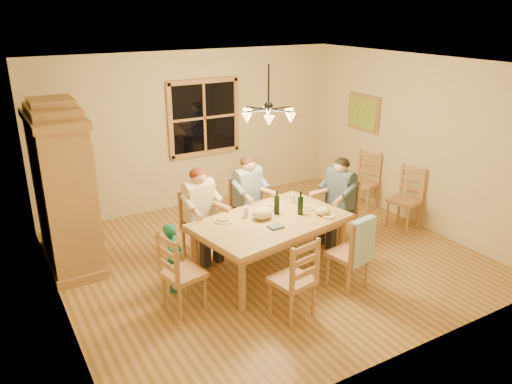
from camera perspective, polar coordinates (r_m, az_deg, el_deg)
floor at (r=7.20m, az=1.28°, el=-7.47°), size 5.50×5.50×0.00m
ceiling at (r=6.39m, az=1.48°, el=14.44°), size 5.50×5.00×0.02m
wall_back at (r=8.82m, az=-7.19°, el=7.06°), size 5.50×0.02×2.70m
wall_left at (r=5.81m, az=-22.46°, el=-1.50°), size 0.02×5.00×2.70m
wall_right at (r=8.39m, az=17.69°, el=5.55°), size 0.02×5.00×2.70m
window at (r=8.83m, az=-5.95°, el=8.44°), size 1.30×0.06×1.30m
painting at (r=9.13m, az=12.17°, el=8.82°), size 0.06×0.78×0.64m
chandelier at (r=6.49m, az=1.43°, el=8.96°), size 0.77×0.68×0.71m
armoire at (r=7.10m, az=-21.08°, el=0.01°), size 0.66×1.40×2.30m
dining_table at (r=6.56m, az=1.67°, el=-3.92°), size 2.13×1.52×0.76m
chair_far_left at (r=7.11m, az=-6.31°, el=-5.24°), size 0.51×0.49×0.99m
chair_far_right at (r=7.57m, az=-0.86°, el=-3.44°), size 0.51×0.49×0.99m
chair_near_left at (r=5.84m, az=4.13°, el=-11.28°), size 0.51×0.49×0.99m
chair_near_right at (r=6.47m, az=10.42°, el=-8.19°), size 0.51×0.49×0.99m
chair_end_left at (r=6.01m, az=-8.24°, el=-10.46°), size 0.49×0.51×0.99m
chair_end_right at (r=7.60m, az=9.31°, el=-3.62°), size 0.49×0.51×0.99m
adult_woman at (r=6.89m, az=-6.48°, el=-1.21°), size 0.45×0.48×0.87m
adult_plaid_man at (r=7.37m, az=-0.88°, el=0.39°), size 0.45×0.48×0.87m
adult_slate_man at (r=7.40m, az=9.55°, el=0.18°), size 0.48×0.45×0.87m
towel at (r=6.19m, az=12.00°, el=-5.56°), size 0.39×0.16×0.58m
wine_bottle_a at (r=6.63m, az=2.39°, el=-1.18°), size 0.08×0.08×0.33m
wine_bottle_b at (r=6.64m, az=5.10°, el=-1.23°), size 0.08×0.08×0.33m
plate_woman at (r=6.49m, az=-3.75°, el=-3.22°), size 0.26×0.26×0.02m
plate_plaid at (r=6.94m, az=1.97°, el=-1.57°), size 0.26×0.26×0.02m
plate_slate at (r=6.92m, az=5.74°, el=-1.72°), size 0.26×0.26×0.02m
wine_glass_a at (r=6.55m, az=-1.16°, el=-2.35°), size 0.06×0.06×0.14m
wine_glass_b at (r=7.02m, az=4.24°, el=-0.82°), size 0.06×0.06×0.14m
cap at (r=6.70m, az=7.61°, el=-2.15°), size 0.20×0.20×0.11m
napkin at (r=6.28m, az=2.28°, el=-3.95°), size 0.20×0.17×0.03m
cloth_bundle at (r=6.51m, az=0.77°, el=-2.45°), size 0.28×0.22×0.15m
child at (r=6.32m, az=-9.41°, el=-7.35°), size 0.37×0.39×0.90m
chair_spare_front at (r=8.37m, az=16.47°, el=-1.92°), size 0.51×0.52×0.99m
chair_spare_back at (r=9.01m, az=12.11°, el=0.07°), size 0.55×0.57×0.99m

